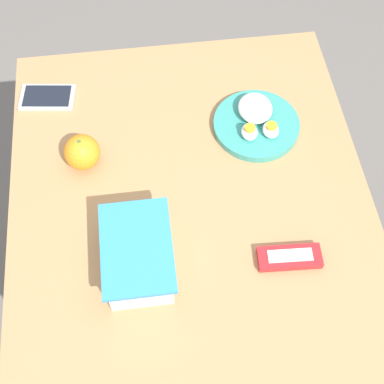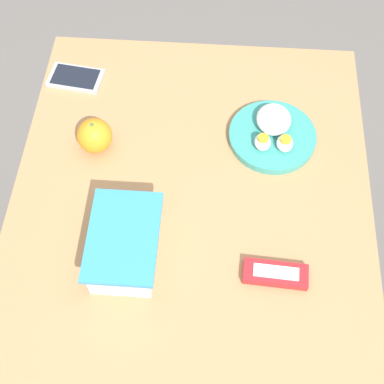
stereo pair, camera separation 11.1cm
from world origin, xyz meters
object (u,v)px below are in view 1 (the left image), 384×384
at_px(candy_bar, 289,257).
at_px(food_container, 139,256).
at_px(orange_fruit, 82,152).
at_px(rice_plate, 256,122).
at_px(cell_phone, 47,97).

bearing_deg(candy_bar, food_container, 84.61).
bearing_deg(orange_fruit, food_container, -158.32).
bearing_deg(candy_bar, rice_plate, 0.60).
distance_m(rice_plate, candy_bar, 0.34).
distance_m(food_container, orange_fruit, 0.28).
height_order(food_container, orange_fruit, food_container).
distance_m(food_container, candy_bar, 0.30).
height_order(orange_fruit, cell_phone, orange_fruit).
relative_size(rice_plate, candy_bar, 1.54).
bearing_deg(food_container, cell_phone, 22.40).
bearing_deg(rice_plate, orange_fruit, 97.47).
bearing_deg(orange_fruit, cell_phone, 23.33).
height_order(rice_plate, candy_bar, rice_plate).
bearing_deg(cell_phone, candy_bar, -134.95).
relative_size(orange_fruit, rice_plate, 0.40).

